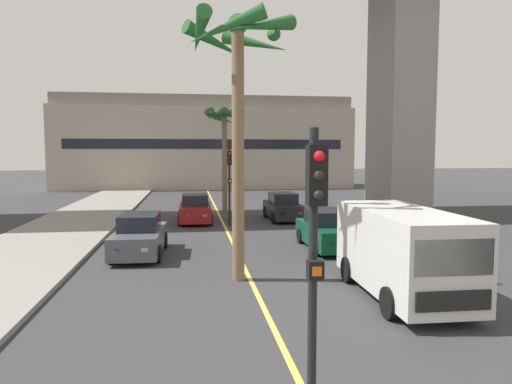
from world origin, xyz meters
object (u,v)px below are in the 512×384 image
object	(u,v)px
palm_tree_near_median	(224,125)
palm_tree_mid_median	(239,67)
car_queue_second	(139,236)
traffic_light_median_far	(229,175)
delivery_van	(402,250)
traffic_light_median_near	(314,245)
car_queue_fourth	(195,209)
car_queue_third	(327,231)
car_queue_front	(283,207)

from	to	relation	value
palm_tree_near_median	palm_tree_mid_median	bearing A→B (deg)	-92.73
car_queue_second	traffic_light_median_far	world-z (taller)	traffic_light_median_far
delivery_van	traffic_light_median_near	distance (m)	7.29
car_queue_second	palm_tree_mid_median	size ratio (longest dim) A/B	0.52
palm_tree_mid_median	traffic_light_median_far	bearing A→B (deg)	86.66
car_queue_second	traffic_light_median_far	bearing A→B (deg)	58.98
car_queue_fourth	traffic_light_median_far	xyz separation A→B (m)	(1.80, -1.59, 1.99)
traffic_light_median_near	palm_tree_mid_median	distance (m)	8.96
traffic_light_median_near	palm_tree_near_median	size ratio (longest dim) A/B	0.62
car_queue_second	car_queue_third	world-z (taller)	same
car_queue_front	traffic_light_median_near	xyz separation A→B (m)	(-3.79, -20.62, 1.99)
car_queue_fourth	car_queue_second	bearing A→B (deg)	-104.95
car_queue_third	delivery_van	world-z (taller)	delivery_van
traffic_light_median_near	traffic_light_median_far	world-z (taller)	same
car_queue_second	traffic_light_median_near	world-z (taller)	traffic_light_median_near
car_queue_fourth	palm_tree_mid_median	size ratio (longest dim) A/B	0.52
car_queue_third	traffic_light_median_near	size ratio (longest dim) A/B	0.98
delivery_van	traffic_light_median_near	world-z (taller)	traffic_light_median_near
palm_tree_near_median	palm_tree_mid_median	distance (m)	16.43
car_queue_third	car_queue_second	bearing A→B (deg)	-178.38
car_queue_third	palm_tree_mid_median	world-z (taller)	palm_tree_mid_median
car_queue_front	palm_tree_near_median	world-z (taller)	palm_tree_near_median
car_queue_front	car_queue_third	world-z (taller)	same
traffic_light_median_far	car_queue_second	bearing A→B (deg)	-121.02
car_queue_fourth	traffic_light_median_far	size ratio (longest dim) A/B	0.98
traffic_light_median_near	palm_tree_mid_median	size ratio (longest dim) A/B	0.53
traffic_light_median_far	car_queue_fourth	bearing A→B (deg)	138.55
car_queue_fourth	palm_tree_mid_median	xyz separation A→B (m)	(1.18, -12.27, 5.68)
car_queue_third	traffic_light_median_far	world-z (taller)	traffic_light_median_far
car_queue_front	car_queue_second	xyz separation A→B (m)	(-7.26, -8.42, 0.00)
car_queue_third	traffic_light_median_near	xyz separation A→B (m)	(-3.95, -12.41, 1.99)
traffic_light_median_far	car_queue_third	bearing A→B (deg)	-62.00
car_queue_third	car_queue_fourth	xyz separation A→B (m)	(-5.22, 8.03, 0.00)
car_queue_second	car_queue_fourth	xyz separation A→B (m)	(2.20, 8.24, 0.00)
car_queue_front	car_queue_third	distance (m)	8.21
car_queue_front	car_queue_second	world-z (taller)	same
car_queue_third	traffic_light_median_near	world-z (taller)	traffic_light_median_near
delivery_van	palm_tree_mid_median	world-z (taller)	palm_tree_mid_median
traffic_light_median_far	palm_tree_mid_median	bearing A→B (deg)	-93.34
car_queue_front	car_queue_third	xyz separation A→B (m)	(0.16, -8.21, 0.00)
palm_tree_mid_median	car_queue_second	bearing A→B (deg)	129.94
car_queue_fourth	traffic_light_median_near	xyz separation A→B (m)	(1.27, -20.44, 1.99)
car_queue_third	traffic_light_median_far	bearing A→B (deg)	118.00
car_queue_front	delivery_van	distance (m)	14.73
delivery_van	palm_tree_mid_median	xyz separation A→B (m)	(-4.13, 2.27, 5.11)
palm_tree_near_median	car_queue_second	bearing A→B (deg)	-108.59
traffic_light_median_near	palm_tree_near_median	bearing A→B (deg)	88.40
palm_tree_near_median	palm_tree_mid_median	size ratio (longest dim) A/B	0.86
traffic_light_median_far	palm_tree_mid_median	distance (m)	11.32
car_queue_front	car_queue_second	bearing A→B (deg)	-130.78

